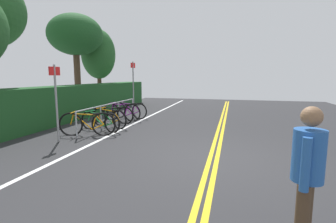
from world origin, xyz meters
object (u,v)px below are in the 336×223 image
object	(u,v)px
bicycle_1	(100,121)
bicycle_3	(113,115)
bicycle_5	(129,110)
tree_extra	(98,54)
bike_rack	(110,109)
bicycle_0	(87,124)
pedestrian	(307,170)
sign_post_near	(56,96)
tree_far_right	(75,36)
bicycle_2	(109,118)
sign_post_far	(133,83)
bicycle_4	(122,112)

from	to	relation	value
bicycle_1	bicycle_3	bearing A→B (deg)	9.24
bicycle_5	tree_extra	world-z (taller)	tree_extra
bike_rack	bicycle_5	bearing A→B (deg)	-1.75
bicycle_0	tree_extra	world-z (taller)	tree_extra
pedestrian	bicycle_3	bearing A→B (deg)	41.14
sign_post_near	tree_far_right	distance (m)	7.43
bicycle_0	bicycle_1	distance (m)	0.74
bicycle_2	bicycle_3	xyz separation A→B (m)	(0.75, 0.24, 0.00)
pedestrian	bicycle_2	bearing A→B (deg)	43.51
bicycle_0	pedestrian	xyz separation A→B (m)	(-4.09, -5.22, 0.53)
bicycle_2	bicycle_3	bearing A→B (deg)	17.70
bicycle_1	bicycle_2	world-z (taller)	bicycle_2
bike_rack	bicycle_1	world-z (taller)	bike_rack
bike_rack	bicycle_2	bearing A→B (deg)	-160.67
bike_rack	sign_post_far	bearing A→B (deg)	4.11
bike_rack	bicycle_0	world-z (taller)	bike_rack
bicycle_1	bicycle_5	xyz separation A→B (m)	(2.66, 0.06, 0.03)
bicycle_0	sign_post_far	xyz separation A→B (m)	(4.56, 0.30, 1.15)
bicycle_4	sign_post_far	bearing A→B (deg)	6.05
bicycle_3	tree_extra	xyz separation A→B (m)	(5.02, 3.41, 2.84)
bicycle_1	bike_rack	bearing A→B (deg)	6.49
bicycle_5	pedestrian	world-z (taller)	pedestrian
bicycle_5	tree_far_right	bearing A→B (deg)	64.86
bicycle_3	bike_rack	bearing A→B (deg)	-163.85
bicycle_3	sign_post_near	world-z (taller)	sign_post_near
bicycle_4	bike_rack	bearing A→B (deg)	-179.38
bike_rack	bicycle_0	size ratio (longest dim) A/B	2.50
bicycle_2	tree_extra	size ratio (longest dim) A/B	0.36
bicycle_0	pedestrian	bearing A→B (deg)	-128.03
sign_post_far	tree_far_right	size ratio (longest dim) A/B	0.50
bicycle_1	sign_post_near	bearing A→B (deg)	165.80
bicycle_1	sign_post_far	world-z (taller)	sign_post_far
bicycle_2	pedestrian	bearing A→B (deg)	-136.49
bicycle_3	sign_post_far	size ratio (longest dim) A/B	0.70
bicycle_2	tree_extra	xyz separation A→B (m)	(5.77, 3.65, 2.84)
bicycle_0	sign_post_far	size ratio (longest dim) A/B	0.69
bicycle_4	bicycle_5	size ratio (longest dim) A/B	0.99
sign_post_far	tree_extra	world-z (taller)	tree_extra
sign_post_near	tree_far_right	bearing A→B (deg)	29.39
bike_rack	tree_extra	size ratio (longest dim) A/B	0.94
bike_rack	sign_post_near	bearing A→B (deg)	173.54
sign_post_near	bicycle_1	bearing A→B (deg)	-14.20
bicycle_0	sign_post_near	xyz separation A→B (m)	(-0.88, 0.39, 0.95)
bicycle_4	sign_post_near	distance (m)	3.77
pedestrian	tree_far_right	size ratio (longest dim) A/B	0.31
bicycle_0	tree_far_right	distance (m)	7.36
bicycle_2	tree_far_right	bearing A→B (deg)	45.36
bicycle_2	sign_post_near	bearing A→B (deg)	169.40
bicycle_5	pedestrian	distance (m)	9.17
bicycle_3	bicycle_4	world-z (taller)	bicycle_4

